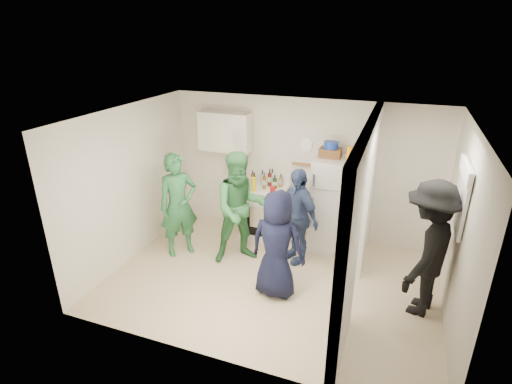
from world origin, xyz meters
TOP-DOWN VIEW (x-y plane):
  - floor at (0.00, 0.00)m, footprint 4.80×4.80m
  - wall_back at (0.00, 1.70)m, footprint 4.80×0.00m
  - wall_front at (0.00, -1.70)m, footprint 4.80×0.00m
  - wall_left at (-2.40, 0.00)m, footprint 0.00×3.40m
  - wall_right at (2.40, 0.00)m, footprint 0.00×3.40m
  - ceiling at (0.00, 0.00)m, footprint 4.80×4.80m
  - partition_pier_back at (1.20, 1.10)m, footprint 0.12×1.20m
  - partition_pier_front at (1.20, -1.10)m, footprint 0.12×1.20m
  - partition_header at (1.20, 0.00)m, footprint 0.12×1.00m
  - stove at (-0.60, 1.37)m, footprint 0.78×0.65m
  - upper_cabinet at (-1.40, 1.52)m, footprint 0.95×0.34m
  - fridge at (0.63, 1.34)m, footprint 0.67×0.65m
  - wicker_basket at (0.53, 1.39)m, footprint 0.35×0.25m
  - blue_bowl at (0.53, 1.39)m, footprint 0.24×0.24m
  - yellow_cup_stack_top at (0.85, 1.24)m, footprint 0.09×0.09m
  - wall_clock at (0.05, 1.68)m, footprint 0.22×0.02m
  - spice_shelf at (0.00, 1.65)m, footprint 0.35×0.08m
  - nook_window at (2.38, 0.20)m, footprint 0.03×0.70m
  - nook_window_frame at (2.36, 0.20)m, footprint 0.04×0.76m
  - nook_valance at (2.34, 0.20)m, footprint 0.04×0.82m
  - yellow_cup_stack_stove at (-0.72, 1.15)m, footprint 0.09×0.09m
  - red_cup at (-0.38, 1.17)m, footprint 0.09×0.09m
  - person_green_left at (-1.71, 0.27)m, footprint 0.74×0.76m
  - person_green_center at (-0.67, 0.43)m, footprint 1.13×1.08m
  - person_denim at (0.18, 0.73)m, footprint 0.98×0.87m
  - person_navy at (0.15, -0.26)m, footprint 0.81×0.56m
  - person_nook at (2.08, 0.07)m, footprint 1.05×1.37m
  - bottle_a at (-0.86, 1.47)m, footprint 0.07×0.07m
  - bottle_b at (-0.77, 1.30)m, footprint 0.07×0.07m
  - bottle_c at (-0.68, 1.51)m, footprint 0.08×0.08m
  - bottle_d at (-0.58, 1.31)m, footprint 0.06×0.06m
  - bottle_e at (-0.51, 1.53)m, footprint 0.07×0.07m
  - bottle_f at (-0.41, 1.39)m, footprint 0.08×0.08m
  - bottle_g at (-0.34, 1.50)m, footprint 0.07×0.07m
  - bottle_h at (-0.90, 1.23)m, footprint 0.06×0.06m
  - bottle_i at (-0.54, 1.48)m, footprint 0.07×0.07m

SIDE VIEW (x-z plane):
  - floor at x=0.00m, z-range 0.00..0.00m
  - stove at x=-0.60m, z-range 0.00..0.93m
  - person_navy at x=0.15m, z-range 0.00..1.59m
  - person_denim at x=0.18m, z-range 0.00..1.59m
  - fridge at x=0.63m, z-range 0.00..1.62m
  - person_green_left at x=-1.71m, z-range 0.00..1.75m
  - person_green_center at x=-0.67m, z-range 0.00..1.85m
  - person_nook at x=2.08m, z-range 0.00..1.87m
  - red_cup at x=-0.38m, z-range 0.93..1.05m
  - bottle_g at x=-0.34m, z-range 0.93..1.18m
  - yellow_cup_stack_stove at x=-0.72m, z-range 0.93..1.18m
  - bottle_f at x=-0.41m, z-range 0.93..1.18m
  - bottle_a at x=-0.86m, z-range 0.93..1.20m
  - bottle_c at x=-0.68m, z-range 0.93..1.21m
  - bottle_b at x=-0.77m, z-range 0.93..1.22m
  - bottle_d at x=-0.58m, z-range 0.93..1.24m
  - bottle_e at x=-0.51m, z-range 0.93..1.24m
  - bottle_h at x=-0.90m, z-range 0.93..1.25m
  - bottle_i at x=-0.54m, z-range 0.93..1.25m
  - wall_back at x=0.00m, z-range -1.15..3.65m
  - wall_front at x=0.00m, z-range -1.15..3.65m
  - wall_left at x=-2.40m, z-range -0.45..2.95m
  - wall_right at x=2.40m, z-range -0.45..2.95m
  - partition_pier_back at x=1.20m, z-range 0.00..2.50m
  - partition_pier_front at x=1.20m, z-range 0.00..2.50m
  - spice_shelf at x=0.00m, z-range 1.34..1.36m
  - nook_window at x=2.38m, z-range 1.25..2.05m
  - nook_window_frame at x=2.36m, z-range 1.22..2.08m
  - wicker_basket at x=0.53m, z-range 1.62..1.77m
  - wall_clock at x=0.05m, z-range 1.59..1.81m
  - yellow_cup_stack_top at x=0.85m, z-range 1.62..1.87m
  - blue_bowl at x=0.53m, z-range 1.77..1.88m
  - upper_cabinet at x=-1.40m, z-range 1.50..2.20m
  - nook_valance at x=2.34m, z-range 1.91..2.09m
  - partition_header at x=1.20m, z-range 2.10..2.50m
  - ceiling at x=0.00m, z-range 2.50..2.50m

